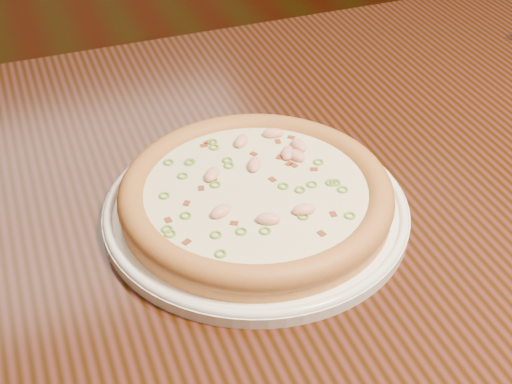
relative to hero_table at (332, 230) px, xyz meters
name	(u,v)px	position (x,y,z in m)	size (l,w,h in m)	color
ground	(274,307)	(0.12, 0.47, -0.65)	(9.00, 9.00, 0.00)	black
hero_table	(332,230)	(0.00, 0.00, 0.00)	(1.20, 0.80, 0.75)	black
plate	(256,208)	(-0.12, -0.05, 0.11)	(0.32, 0.32, 0.02)	white
pizza	(256,194)	(-0.12, -0.05, 0.13)	(0.29, 0.29, 0.03)	#CE8040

